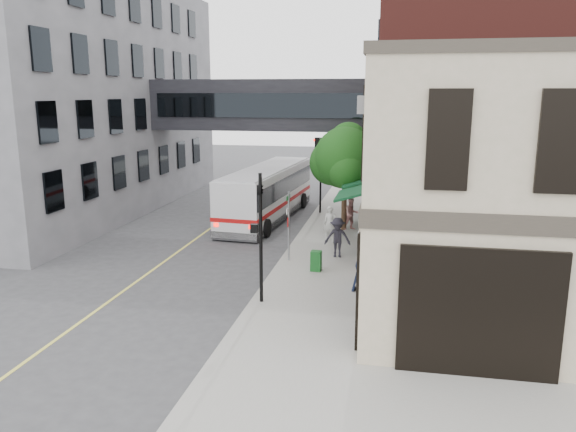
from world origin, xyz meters
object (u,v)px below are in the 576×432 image
at_px(pedestrian_a, 330,224).
at_px(pedestrian_b, 352,214).
at_px(pedestrian_c, 338,237).
at_px(newspaper_box, 316,261).
at_px(sandwich_board, 358,276).
at_px(bus, 267,191).

distance_m(pedestrian_a, pedestrian_b, 2.78).
distance_m(pedestrian_c, newspaper_box, 2.27).
height_order(newspaper_box, sandwich_board, sandwich_board).
distance_m(pedestrian_a, pedestrian_c, 2.58).
xyz_separation_m(bus, pedestrian_b, (5.06, -2.23, -0.66)).
height_order(pedestrian_a, pedestrian_c, pedestrian_c).
height_order(pedestrian_b, sandwich_board, pedestrian_b).
distance_m(bus, pedestrian_b, 5.57).
height_order(bus, pedestrian_c, bus).
bearing_deg(bus, pedestrian_b, -23.80).
height_order(bus, pedestrian_a, bus).
distance_m(pedestrian_a, newspaper_box, 4.65).
bearing_deg(pedestrian_b, sandwich_board, -114.03).
bearing_deg(pedestrian_a, sandwich_board, -73.22).
height_order(pedestrian_a, sandwich_board, pedestrian_a).
height_order(pedestrian_c, sandwich_board, pedestrian_c).
distance_m(bus, pedestrian_a, 6.50).
relative_size(bus, pedestrian_a, 6.36).
xyz_separation_m(pedestrian_b, pedestrian_c, (-0.19, -5.16, 0.03)).
bearing_deg(pedestrian_a, newspaper_box, -88.85).
xyz_separation_m(pedestrian_b, newspaper_box, (-0.83, -7.29, -0.44)).
bearing_deg(pedestrian_b, pedestrian_c, -122.35).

